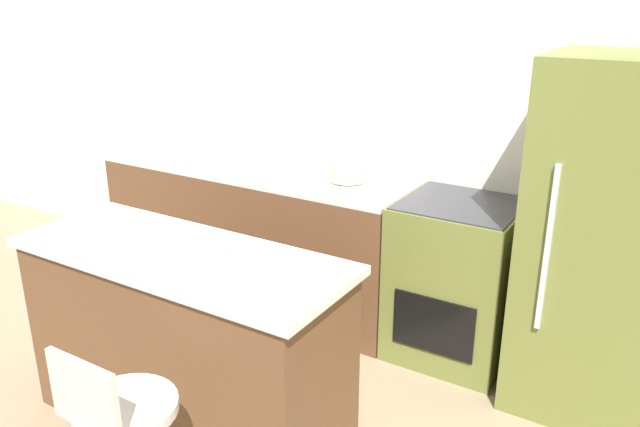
{
  "coord_description": "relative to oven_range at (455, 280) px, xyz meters",
  "views": [
    {
      "loc": [
        2.1,
        -2.79,
        2.0
      ],
      "look_at": [
        0.58,
        -0.31,
        0.96
      ],
      "focal_mm": 35.0,
      "sensor_mm": 36.0,
      "label": 1
    }
  ],
  "objects": [
    {
      "name": "ground_plane",
      "position": [
        -1.08,
        -0.33,
        -0.46
      ],
      "size": [
        14.0,
        14.0,
        0.0
      ],
      "primitive_type": "plane",
      "color": "#998466"
    },
    {
      "name": "wall_back",
      "position": [
        -1.08,
        0.34,
        0.84
      ],
      "size": [
        8.0,
        0.06,
        2.6
      ],
      "color": "white",
      "rests_on": "ground_plane"
    },
    {
      "name": "back_counter",
      "position": [
        -1.41,
        0.0,
        -0.0
      ],
      "size": [
        2.14,
        0.62,
        0.92
      ],
      "color": "brown",
      "rests_on": "ground_plane"
    },
    {
      "name": "kitchen_island",
      "position": [
        -0.85,
        -1.28,
        -0.0
      ],
      "size": [
        1.59,
        0.61,
        0.91
      ],
      "color": "brown",
      "rests_on": "ground_plane"
    },
    {
      "name": "oven_range",
      "position": [
        0.0,
        0.0,
        0.0
      ],
      "size": [
        0.65,
        0.63,
        0.92
      ],
      "color": "olive",
      "rests_on": "ground_plane"
    },
    {
      "name": "refrigerator",
      "position": [
        0.73,
        -0.05,
        0.41
      ],
      "size": [
        0.7,
        0.73,
        1.74
      ],
      "color": "olive",
      "rests_on": "ground_plane"
    },
    {
      "name": "kettle",
      "position": [
        -1.81,
        0.05,
        0.55
      ],
      "size": [
        0.16,
        0.16,
        0.22
      ],
      "color": "silver",
      "rests_on": "back_counter"
    },
    {
      "name": "mixing_bowl",
      "position": [
        -0.73,
        0.05,
        0.51
      ],
      "size": [
        0.22,
        0.22,
        0.1
      ],
      "color": "#C1B28E",
      "rests_on": "back_counter"
    },
    {
      "name": "fruit_bowl",
      "position": [
        -0.7,
        -1.3,
        0.48
      ],
      "size": [
        0.28,
        0.28,
        0.06
      ],
      "color": "beige",
      "rests_on": "kitchen_island"
    }
  ]
}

